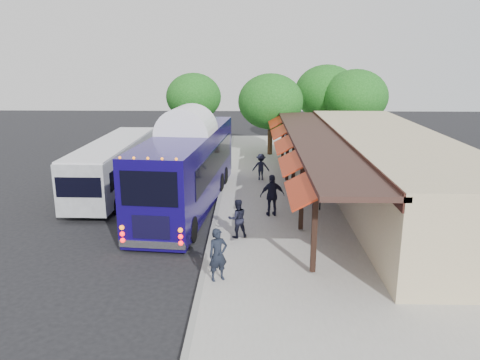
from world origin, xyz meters
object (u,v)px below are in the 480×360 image
(coach_bus, at_px, (188,164))
(ped_c, at_px, (272,195))
(sign_board, at_px, (320,195))
(ped_d, at_px, (261,167))
(ped_a, at_px, (218,255))
(city_bus, at_px, (115,164))
(ped_b, at_px, (237,218))

(coach_bus, height_order, ped_c, coach_bus)
(coach_bus, distance_m, sign_board, 6.62)
(coach_bus, xyz_separation_m, sign_board, (6.42, -1.05, -1.21))
(ped_d, height_order, sign_board, ped_d)
(ped_a, distance_m, ped_c, 6.77)
(city_bus, xyz_separation_m, ped_a, (6.38, -10.68, -0.52))
(city_bus, bearing_deg, coach_bus, -27.29)
(ped_d, xyz_separation_m, sign_board, (2.71, -5.62, -0.01))
(ped_b, distance_m, ped_d, 9.21)
(ped_b, relative_size, ped_c, 0.82)
(ped_c, xyz_separation_m, sign_board, (2.32, 0.83, -0.20))
(city_bus, xyz_separation_m, ped_b, (6.91, -6.92, -0.60))
(coach_bus, relative_size, sign_board, 11.01)
(coach_bus, xyz_separation_m, city_bus, (-4.33, 2.35, -0.57))
(city_bus, xyz_separation_m, ped_c, (8.44, -4.24, -0.43))
(ped_b, relative_size, sign_board, 1.40)
(city_bus, bearing_deg, sign_board, -16.38)
(ped_a, xyz_separation_m, sign_board, (4.37, 7.28, -0.12))
(coach_bus, height_order, city_bus, coach_bus)
(coach_bus, relative_size, ped_c, 6.46)
(ped_a, xyz_separation_m, ped_c, (2.05, 6.45, 0.08))
(city_bus, height_order, ped_d, city_bus)
(ped_c, height_order, sign_board, ped_c)
(coach_bus, xyz_separation_m, ped_b, (2.58, -4.57, -1.18))
(coach_bus, xyz_separation_m, ped_a, (2.05, -8.34, -1.09))
(ped_c, bearing_deg, city_bus, -36.98)
(city_bus, height_order, ped_c, city_bus)
(city_bus, height_order, ped_b, city_bus)
(ped_a, relative_size, ped_d, 1.14)
(sign_board, bearing_deg, ped_b, -125.19)
(city_bus, relative_size, ped_a, 5.92)
(ped_a, xyz_separation_m, ped_d, (1.67, 12.90, -0.11))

